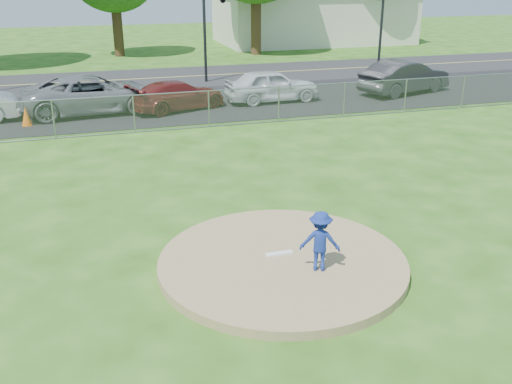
# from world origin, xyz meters

# --- Properties ---
(ground) EXTENTS (120.00, 120.00, 0.00)m
(ground) POSITION_xyz_m (0.00, 10.00, 0.00)
(ground) COLOR #235111
(ground) RESTS_ON ground
(pitchers_mound) EXTENTS (5.40, 5.40, 0.20)m
(pitchers_mound) POSITION_xyz_m (0.00, 0.00, 0.10)
(pitchers_mound) COLOR #947951
(pitchers_mound) RESTS_ON ground
(pitching_rubber) EXTENTS (0.60, 0.15, 0.04)m
(pitching_rubber) POSITION_xyz_m (0.00, 0.20, 0.22)
(pitching_rubber) COLOR white
(pitching_rubber) RESTS_ON pitchers_mound
(chain_link_fence) EXTENTS (40.00, 0.06, 1.50)m
(chain_link_fence) POSITION_xyz_m (0.00, 12.00, 0.75)
(chain_link_fence) COLOR gray
(chain_link_fence) RESTS_ON ground
(parking_lot) EXTENTS (50.00, 8.00, 0.01)m
(parking_lot) POSITION_xyz_m (0.00, 16.50, 0.01)
(parking_lot) COLOR black
(parking_lot) RESTS_ON ground
(street) EXTENTS (60.00, 7.00, 0.01)m
(street) POSITION_xyz_m (0.00, 24.00, 0.00)
(street) COLOR #232326
(street) RESTS_ON ground
(commercial_building) EXTENTS (16.40, 9.40, 4.30)m
(commercial_building) POSITION_xyz_m (16.00, 38.00, 2.16)
(commercial_building) COLOR beige
(commercial_building) RESTS_ON ground
(traffic_signal_right) EXTENTS (1.28, 0.20, 5.60)m
(traffic_signal_right) POSITION_xyz_m (14.24, 22.00, 3.36)
(traffic_signal_right) COLOR black
(traffic_signal_right) RESTS_ON ground
(pitcher) EXTENTS (0.96, 0.77, 1.30)m
(pitcher) POSITION_xyz_m (0.58, -0.66, 0.85)
(pitcher) COLOR navy
(pitcher) RESTS_ON pitchers_mound
(traffic_cone) EXTENTS (0.41, 0.41, 0.79)m
(traffic_cone) POSITION_xyz_m (-6.19, 14.39, 0.41)
(traffic_cone) COLOR orange
(traffic_cone) RESTS_ON parking_lot
(parked_car_gray) EXTENTS (6.27, 3.36, 1.67)m
(parked_car_gray) POSITION_xyz_m (-3.42, 15.93, 0.85)
(parked_car_gray) COLOR slate
(parked_car_gray) RESTS_ON parking_lot
(parked_car_darkred) EXTENTS (4.92, 3.33, 1.32)m
(parked_car_darkred) POSITION_xyz_m (0.29, 15.46, 0.67)
(parked_car_darkred) COLOR maroon
(parked_car_darkred) RESTS_ON parking_lot
(parked_car_pearl) EXTENTS (4.65, 2.05, 1.56)m
(parked_car_pearl) POSITION_xyz_m (4.97, 15.89, 0.79)
(parked_car_pearl) COLOR silver
(parked_car_pearl) RESTS_ON parking_lot
(parked_car_charcoal) EXTENTS (5.41, 3.26, 1.68)m
(parked_car_charcoal) POSITION_xyz_m (12.19, 15.81, 0.85)
(parked_car_charcoal) COLOR #29292C
(parked_car_charcoal) RESTS_ON parking_lot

